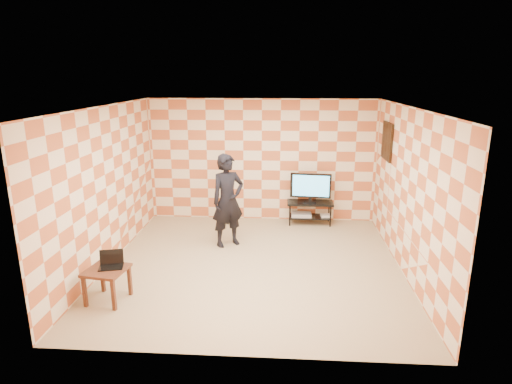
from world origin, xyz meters
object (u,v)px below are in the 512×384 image
tv_stand (310,208)px  tv (311,186)px  side_table (107,275)px  person (228,201)px

tv_stand → tv: size_ratio=1.13×
tv_stand → side_table: bearing=-131.1°
person → tv_stand: bearing=5.1°
tv_stand → side_table: 4.72m
tv_stand → side_table: size_ratio=1.61×
tv → side_table: (-3.11, -3.55, -0.44)m
tv → side_table: bearing=-131.2°
tv → person: person is taller
tv_stand → person: person is taller
side_table → person: 2.72m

